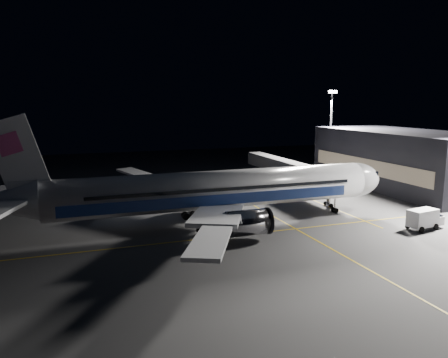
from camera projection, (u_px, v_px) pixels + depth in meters
name	position (u px, v px, depth m)	size (l,w,h in m)	color
ground	(216.00, 224.00, 64.99)	(200.00, 200.00, 0.00)	#4C4C4F
guide_line_main	(277.00, 218.00, 68.27)	(0.25, 80.00, 0.01)	gold
guide_line_cross	(230.00, 236.00, 59.42)	(70.00, 0.25, 0.01)	gold
guide_line_side	(311.00, 199.00, 81.50)	(0.25, 40.00, 0.01)	gold
airliner	(209.00, 191.00, 63.72)	(61.48, 54.22, 16.64)	silver
terminal	(402.00, 159.00, 92.04)	(18.12, 40.00, 12.00)	black
jet_bridge	(291.00, 169.00, 88.17)	(3.60, 34.40, 6.30)	#B2B2B7
floodlight_mast_north	(331.00, 125.00, 105.64)	(2.40, 0.68, 20.70)	#59595E
service_truck	(425.00, 218.00, 62.49)	(5.97, 3.15, 2.91)	white
baggage_tug	(121.00, 196.00, 80.63)	(2.49, 2.02, 1.76)	black
safety_cone_a	(155.00, 207.00, 74.77)	(0.35, 0.35, 0.53)	orange
safety_cone_b	(231.00, 205.00, 76.11)	(0.37, 0.37, 0.56)	orange
safety_cone_c	(199.00, 216.00, 68.20)	(0.42, 0.42, 0.64)	orange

